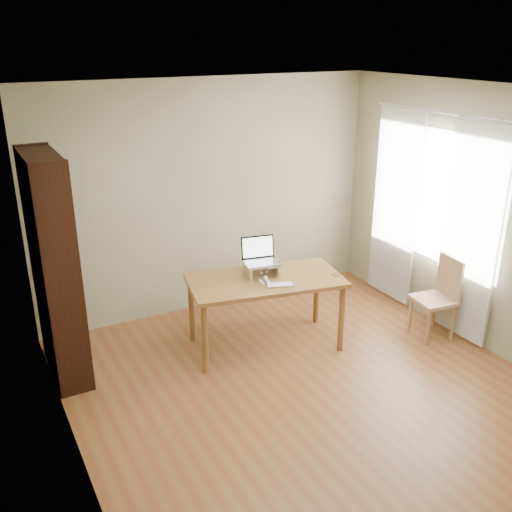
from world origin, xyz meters
The scene contains 10 objects.
room centered at (0.03, 0.01, 1.30)m, with size 4.04×4.54×2.64m.
bookshelf centered at (-1.83, 1.55, 1.05)m, with size 0.30×0.90×2.10m.
curtains centered at (1.92, 0.80, 1.17)m, with size 0.03×1.90×2.25m.
desk centered at (0.05, 1.07, 0.66)m, with size 1.63×1.04×0.75m.
laptop_stand centered at (0.05, 1.15, 0.83)m, with size 0.32×0.25×0.13m.
laptop centered at (0.05, 1.21, 0.94)m, with size 0.38×0.35×0.24m.
keyboard centered at (0.09, 0.85, 0.76)m, with size 0.28×0.20×0.02m.
coaster centered at (0.72, 0.81, 0.75)m, with size 0.09×0.09×0.01m, color #56331D.
cat centered at (0.01, 1.18, 0.81)m, with size 0.23×0.47×0.13m.
chair centered at (1.77, 0.41, 0.47)m, with size 0.43×0.43×0.87m.
Camera 1 is at (-2.50, -3.43, 3.01)m, focal length 40.00 mm.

